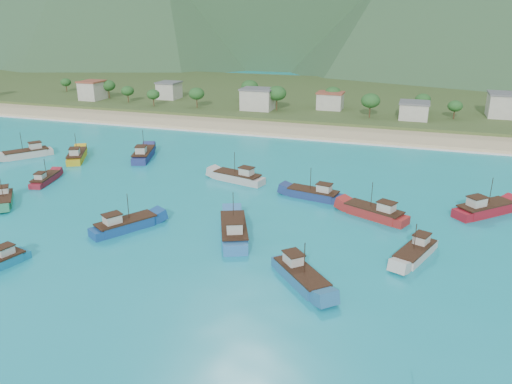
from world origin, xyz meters
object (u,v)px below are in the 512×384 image
(boat_3, at_px, (27,154))
(boat_20, at_px, (484,210))
(boat_0, at_px, (45,180))
(boat_8, at_px, (300,277))
(boat_10, at_px, (144,155))
(boat_16, at_px, (125,226))
(boat_1, at_px, (4,200))
(boat_27, at_px, (234,232))
(boat_19, at_px, (375,213))
(boat_21, at_px, (415,253))
(boat_13, at_px, (314,195))
(boat_24, at_px, (77,156))
(boat_28, at_px, (238,178))

(boat_3, height_order, boat_20, boat_20)
(boat_0, height_order, boat_8, boat_8)
(boat_10, distance_m, boat_16, 40.77)
(boat_1, relative_size, boat_27, 0.65)
(boat_19, relative_size, boat_27, 0.87)
(boat_1, distance_m, boat_27, 44.00)
(boat_10, bearing_deg, boat_0, -133.07)
(boat_10, bearing_deg, boat_16, -82.46)
(boat_8, distance_m, boat_21, 17.75)
(boat_16, xyz_separation_m, boat_20, (53.85, 24.45, 0.10))
(boat_1, height_order, boat_10, boat_10)
(boat_8, bearing_deg, boat_20, -170.52)
(boat_13, bearing_deg, boat_10, 83.42)
(boat_1, relative_size, boat_20, 0.79)
(boat_13, bearing_deg, boat_24, 93.06)
(boat_10, distance_m, boat_27, 48.77)
(boat_8, xyz_separation_m, boat_20, (24.13, 31.42, 0.11))
(boat_3, relative_size, boat_19, 0.95)
(boat_1, height_order, boat_8, boat_8)
(boat_1, xyz_separation_m, boat_24, (-5.19, 27.37, 0.22))
(boat_13, height_order, boat_24, boat_24)
(boat_20, bearing_deg, boat_21, -71.92)
(boat_8, height_order, boat_19, boat_19)
(boat_8, xyz_separation_m, boat_28, (-21.06, 34.74, 0.05))
(boat_0, bearing_deg, boat_13, -4.78)
(boat_3, xyz_separation_m, boat_16, (44.56, -29.18, -0.04))
(boat_0, distance_m, boat_27, 46.54)
(boat_19, xyz_separation_m, boat_28, (-27.88, 10.56, 0.00))
(boat_0, distance_m, boat_10, 23.58)
(boat_8, height_order, boat_10, boat_10)
(boat_0, height_order, boat_16, boat_16)
(boat_24, bearing_deg, boat_21, -47.80)
(boat_1, distance_m, boat_21, 70.17)
(boat_10, xyz_separation_m, boat_13, (43.10, -13.56, -0.14))
(boat_3, height_order, boat_13, boat_3)
(boat_8, bearing_deg, boat_21, 177.13)
(boat_16, relative_size, boat_20, 1.00)
(boat_0, bearing_deg, boat_16, -41.90)
(boat_20, bearing_deg, boat_19, -111.38)
(boat_0, relative_size, boat_28, 0.79)
(boat_20, relative_size, boat_27, 0.83)
(boat_27, bearing_deg, boat_0, 141.45)
(boat_3, bearing_deg, boat_20, -146.25)
(boat_10, height_order, boat_19, boat_10)
(boat_24, height_order, boat_27, boat_27)
(boat_0, bearing_deg, boat_10, 52.28)
(boat_10, distance_m, boat_20, 72.86)
(boat_16, distance_m, boat_27, 17.34)
(boat_10, height_order, boat_13, boat_10)
(boat_13, bearing_deg, boat_20, -76.28)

